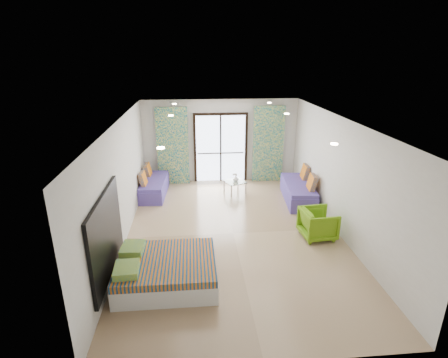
{
  "coord_description": "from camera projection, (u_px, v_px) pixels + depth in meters",
  "views": [
    {
      "loc": [
        -0.89,
        -7.36,
        4.07
      ],
      "look_at": [
        -0.17,
        0.67,
        1.15
      ],
      "focal_mm": 28.0,
      "sensor_mm": 36.0,
      "label": 1
    }
  ],
  "objects": [
    {
      "name": "floor",
      "position": [
        233.0,
        233.0,
        8.35
      ],
      "size": [
        5.0,
        7.5,
        0.01
      ],
      "primitive_type": null,
      "color": "#927657",
      "rests_on": "ground"
    },
    {
      "name": "ceiling",
      "position": [
        235.0,
        121.0,
        7.43
      ],
      "size": [
        5.0,
        7.5,
        0.01
      ],
      "primitive_type": null,
      "color": "silver",
      "rests_on": "ground"
    },
    {
      "name": "wall_back",
      "position": [
        221.0,
        141.0,
        11.4
      ],
      "size": [
        5.0,
        0.01,
        2.7
      ],
      "primitive_type": null,
      "color": "silver",
      "rests_on": "ground"
    },
    {
      "name": "wall_front",
      "position": [
        269.0,
        283.0,
        4.38
      ],
      "size": [
        5.0,
        0.01,
        2.7
      ],
      "primitive_type": null,
      "color": "silver",
      "rests_on": "ground"
    },
    {
      "name": "wall_left",
      "position": [
        121.0,
        184.0,
        7.68
      ],
      "size": [
        0.01,
        7.5,
        2.7
      ],
      "primitive_type": null,
      "color": "silver",
      "rests_on": "ground"
    },
    {
      "name": "wall_right",
      "position": [
        341.0,
        177.0,
        8.1
      ],
      "size": [
        0.01,
        7.5,
        2.7
      ],
      "primitive_type": null,
      "color": "silver",
      "rests_on": "ground"
    },
    {
      "name": "balcony_door",
      "position": [
        221.0,
        144.0,
        11.41
      ],
      "size": [
        1.76,
        0.08,
        2.28
      ],
      "color": "black",
      "rests_on": "floor"
    },
    {
      "name": "balcony_rail",
      "position": [
        221.0,
        153.0,
        11.52
      ],
      "size": [
        1.52,
        0.03,
        0.04
      ],
      "primitive_type": "cube",
      "color": "#595451",
      "rests_on": "balcony_door"
    },
    {
      "name": "curtain_left",
      "position": [
        173.0,
        147.0,
        11.14
      ],
      "size": [
        1.0,
        0.1,
        2.5
      ],
      "primitive_type": "cube",
      "color": "silver",
      "rests_on": "floor"
    },
    {
      "name": "curtain_right",
      "position": [
        268.0,
        144.0,
        11.4
      ],
      "size": [
        1.0,
        0.1,
        2.5
      ],
      "primitive_type": "cube",
      "color": "silver",
      "rests_on": "floor"
    },
    {
      "name": "downlight_a",
      "position": [
        161.0,
        148.0,
        5.45
      ],
      "size": [
        0.12,
        0.12,
        0.02
      ],
      "primitive_type": "cylinder",
      "color": "#FFE0B2",
      "rests_on": "ceiling"
    },
    {
      "name": "downlight_b",
      "position": [
        334.0,
        144.0,
        5.69
      ],
      "size": [
        0.12,
        0.12,
        0.02
      ],
      "primitive_type": "cylinder",
      "color": "#FFE0B2",
      "rests_on": "ceiling"
    },
    {
      "name": "downlight_c",
      "position": [
        171.0,
        116.0,
        8.26
      ],
      "size": [
        0.12,
        0.12,
        0.02
      ],
      "primitive_type": "cylinder",
      "color": "#FFE0B2",
      "rests_on": "ceiling"
    },
    {
      "name": "downlight_d",
      "position": [
        287.0,
        114.0,
        8.5
      ],
      "size": [
        0.12,
        0.12,
        0.02
      ],
      "primitive_type": "cylinder",
      "color": "#FFE0B2",
      "rests_on": "ceiling"
    },
    {
      "name": "downlight_e",
      "position": [
        174.0,
        104.0,
        10.13
      ],
      "size": [
        0.12,
        0.12,
        0.02
      ],
      "primitive_type": "cylinder",
      "color": "#FFE0B2",
      "rests_on": "ceiling"
    },
    {
      "name": "downlight_f",
      "position": [
        269.0,
        103.0,
        10.37
      ],
      "size": [
        0.12,
        0.12,
        0.02
      ],
      "primitive_type": "cylinder",
      "color": "#FFE0B2",
      "rests_on": "ceiling"
    },
    {
      "name": "headboard",
      "position": [
        106.0,
        236.0,
        6.12
      ],
      "size": [
        0.06,
        2.1,
        1.5
      ],
      "primitive_type": "cube",
      "color": "black",
      "rests_on": "floor"
    },
    {
      "name": "switch_plate",
      "position": [
        119.0,
        206.0,
        7.29
      ],
      "size": [
        0.02,
        0.1,
        0.1
      ],
      "primitive_type": "cube",
      "color": "silver",
      "rests_on": "wall_left"
    },
    {
      "name": "bed",
      "position": [
        166.0,
        271.0,
        6.47
      ],
      "size": [
        1.81,
        1.48,
        0.63
      ],
      "color": "silver",
      "rests_on": "floor"
    },
    {
      "name": "daybed_left",
      "position": [
        154.0,
        186.0,
        10.55
      ],
      "size": [
        0.78,
        1.78,
        0.86
      ],
      "rotation": [
        0.0,
        0.0,
        -0.06
      ],
      "color": "#4E3E95",
      "rests_on": "floor"
    },
    {
      "name": "daybed_right",
      "position": [
        299.0,
        191.0,
        10.13
      ],
      "size": [
        0.93,
        1.98,
        0.95
      ],
      "rotation": [
        0.0,
        0.0,
        -0.1
      ],
      "color": "#4E3E95",
      "rests_on": "floor"
    },
    {
      "name": "coffee_table",
      "position": [
        235.0,
        183.0,
        10.67
      ],
      "size": [
        0.73,
        0.73,
        0.65
      ],
      "rotation": [
        0.0,
        0.0,
        0.37
      ],
      "color": "silver",
      "rests_on": "floor"
    },
    {
      "name": "vase",
      "position": [
        236.0,
        179.0,
        10.62
      ],
      "size": [
        0.23,
        0.23,
        0.17
      ],
      "primitive_type": "imported",
      "rotation": [
        0.0,
        0.0,
        0.38
      ],
      "color": "white",
      "rests_on": "coffee_table"
    },
    {
      "name": "armchair",
      "position": [
        318.0,
        222.0,
        8.06
      ],
      "size": [
        0.75,
        0.8,
        0.76
      ],
      "primitive_type": "imported",
      "rotation": [
        0.0,
        0.0,
        1.66
      ],
      "color": "#669D14",
      "rests_on": "floor"
    }
  ]
}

